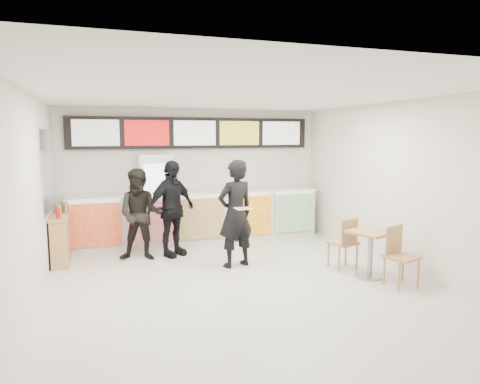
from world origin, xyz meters
name	(u,v)px	position (x,y,z in m)	size (l,w,h in m)	color
floor	(242,287)	(0.00, 0.00, 0.00)	(7.00, 7.00, 0.00)	beige
ceiling	(242,95)	(0.00, 0.00, 3.00)	(7.00, 7.00, 0.00)	white
wall_back	(194,174)	(0.00, 3.50, 1.50)	(6.00, 6.00, 0.00)	silver
wall_left	(27,203)	(-3.00, 0.00, 1.50)	(7.00, 7.00, 0.00)	silver
wall_right	(403,187)	(3.00, 0.00, 1.50)	(7.00, 7.00, 0.00)	silver
service_counter	(198,217)	(0.00, 3.09, 0.57)	(5.56, 0.77, 1.14)	silver
menu_board	(194,133)	(0.00, 3.41, 2.45)	(5.50, 0.14, 0.70)	black
drinks_fridge	(156,200)	(-0.93, 3.11, 1.00)	(0.70, 0.67, 2.00)	white
mirror_panel	(48,170)	(-2.99, 2.45, 1.75)	(0.01, 2.00, 1.50)	#B2B7BF
customer_main	(236,214)	(0.24, 1.09, 0.98)	(0.72, 0.47, 1.97)	black
customer_left	(141,215)	(-1.36, 2.06, 0.89)	(0.86, 0.67, 1.77)	black
customer_mid	(171,209)	(-0.75, 2.15, 0.96)	(1.12, 0.47, 1.91)	black
pizza_slice	(243,208)	(0.24, 0.64, 1.16)	(0.36, 0.36, 0.02)	beige
cafe_table	(371,245)	(2.23, -0.20, 0.55)	(0.95, 1.68, 0.95)	tan
condiment_ledge	(60,240)	(-2.82, 2.19, 0.46)	(0.33, 0.81, 1.08)	tan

